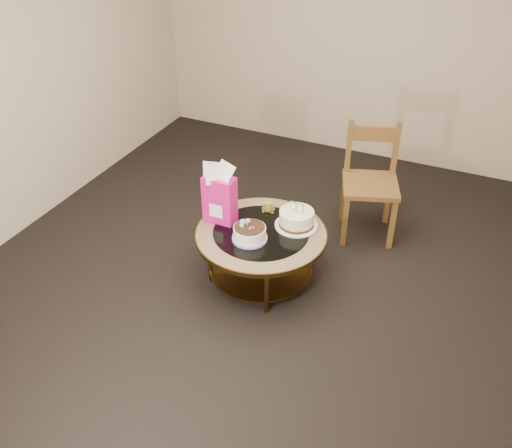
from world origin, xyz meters
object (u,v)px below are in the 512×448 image
at_px(coffee_table, 261,240).
at_px(cream_cake, 296,219).
at_px(gift_bag, 219,193).
at_px(decorated_cake, 249,234).
at_px(dining_chair, 370,181).

relative_size(coffee_table, cream_cake, 3.06).
relative_size(cream_cake, gift_bag, 0.68).
height_order(decorated_cake, dining_chair, dining_chair).
height_order(coffee_table, dining_chair, dining_chair).
bearing_deg(cream_cake, dining_chair, 72.73).
height_order(gift_bag, dining_chair, dining_chair).
height_order(decorated_cake, gift_bag, gift_bag).
bearing_deg(coffee_table, decorated_cake, -106.53).
bearing_deg(cream_cake, gift_bag, -157.39).
distance_m(gift_bag, dining_chair, 1.38).
bearing_deg(dining_chair, cream_cake, -132.26).
bearing_deg(coffee_table, dining_chair, 60.16).
xyz_separation_m(coffee_table, cream_cake, (0.22, 0.18, 0.15)).
bearing_deg(cream_cake, decorated_cake, -123.38).
relative_size(cream_cake, dining_chair, 0.33).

